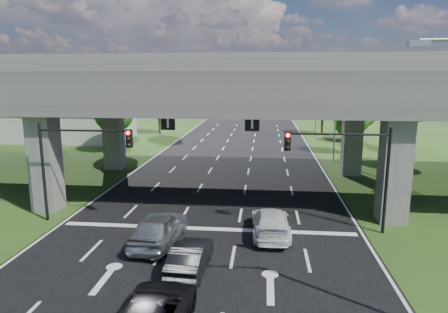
% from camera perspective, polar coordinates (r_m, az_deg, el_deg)
% --- Properties ---
extents(ground, '(160.00, 160.00, 0.00)m').
position_cam_1_polar(ground, '(20.37, -3.94, -13.94)').
color(ground, '#223F14').
rests_on(ground, ground).
extents(road, '(18.00, 120.00, 0.03)m').
position_cam_1_polar(road, '(29.62, -0.65, -5.70)').
color(road, black).
rests_on(road, ground).
extents(overpass, '(80.00, 15.00, 10.00)m').
position_cam_1_polar(overpass, '(30.32, -0.25, 9.88)').
color(overpass, '#373432').
rests_on(overpass, ground).
extents(warehouse, '(20.00, 10.00, 4.00)m').
position_cam_1_polar(warehouse, '(61.02, -22.87, 4.14)').
color(warehouse, '#9E9E99').
rests_on(warehouse, ground).
extents(signal_right, '(5.76, 0.54, 6.00)m').
position_cam_1_polar(signal_right, '(23.00, 17.27, -0.47)').
color(signal_right, black).
rests_on(signal_right, ground).
extents(signal_left, '(5.76, 0.54, 6.00)m').
position_cam_1_polar(signal_left, '(25.10, -20.37, 0.29)').
color(signal_left, black).
rests_on(signal_left, ground).
extents(streetlight_far, '(3.38, 0.25, 10.00)m').
position_cam_1_polar(streetlight_far, '(42.79, 15.21, 7.12)').
color(streetlight_far, gray).
rests_on(streetlight_far, ground).
extents(streetlight_beyond, '(3.38, 0.25, 10.00)m').
position_cam_1_polar(streetlight_beyond, '(58.61, 12.72, 8.27)').
color(streetlight_beyond, gray).
rests_on(streetlight_beyond, ground).
extents(tree_left_near, '(4.50, 4.50, 7.80)m').
position_cam_1_polar(tree_left_near, '(47.53, -15.45, 6.25)').
color(tree_left_near, black).
rests_on(tree_left_near, ground).
extents(tree_left_mid, '(3.91, 3.90, 6.76)m').
position_cam_1_polar(tree_left_mid, '(56.09, -15.34, 6.30)').
color(tree_left_mid, black).
rests_on(tree_left_mid, ground).
extents(tree_left_far, '(4.80, 4.80, 8.32)m').
position_cam_1_polar(tree_left_far, '(62.38, -9.27, 7.91)').
color(tree_left_far, black).
rests_on(tree_left_far, ground).
extents(tree_right_near, '(4.20, 4.20, 7.28)m').
position_cam_1_polar(tree_right_near, '(47.36, 17.89, 5.70)').
color(tree_right_near, black).
rests_on(tree_right_near, ground).
extents(tree_right_mid, '(3.91, 3.90, 6.76)m').
position_cam_1_polar(tree_right_mid, '(55.82, 19.23, 6.06)').
color(tree_right_mid, black).
rests_on(tree_right_mid, ground).
extents(tree_right_far, '(4.50, 4.50, 7.80)m').
position_cam_1_polar(tree_right_far, '(62.89, 14.03, 7.46)').
color(tree_right_far, black).
rests_on(tree_right_far, ground).
extents(car_silver, '(2.39, 5.18, 1.72)m').
position_cam_1_polar(car_silver, '(21.55, -9.24, -10.03)').
color(car_silver, '#A9ABB1').
rests_on(car_silver, road).
extents(car_dark, '(1.62, 4.21, 1.37)m').
position_cam_1_polar(car_dark, '(18.61, -4.82, -14.06)').
color(car_dark, black).
rests_on(car_dark, road).
extents(car_white, '(2.23, 5.06, 1.45)m').
position_cam_1_polar(car_white, '(22.58, 6.68, -9.32)').
color(car_white, silver).
rests_on(car_white, road).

